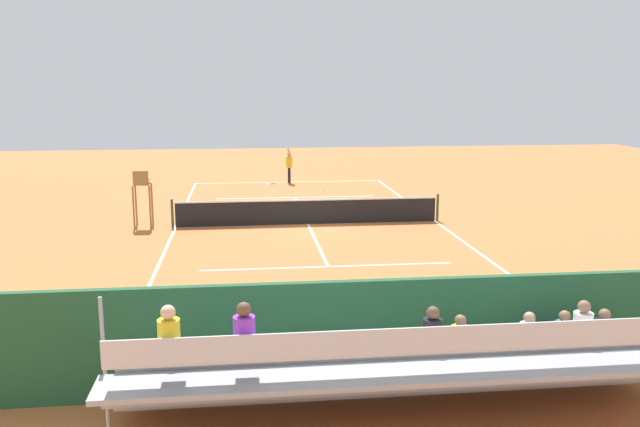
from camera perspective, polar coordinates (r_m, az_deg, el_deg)
ground_plane at (r=25.55m, az=-1.04°, el=-0.91°), size 60.00×60.00×0.00m
court_line_markings at (r=25.59m, az=-1.05°, el=-0.89°), size 10.10×22.20×0.01m
tennis_net at (r=25.45m, az=-1.04°, el=0.19°), size 10.30×0.10×1.07m
backdrop_wall at (r=11.96m, az=5.65°, el=-10.24°), size 18.00×0.16×2.00m
bleacher_stand at (r=10.79m, az=7.50°, el=-13.03°), size 9.06×2.40×2.48m
umpire_chair at (r=25.71m, az=-15.00°, el=1.76°), size 0.67×0.67×2.14m
courtside_bench at (r=13.87m, az=19.36°, el=-9.71°), size 1.80×0.40×0.93m
equipment_bag at (r=13.24m, az=12.38°, el=-12.10°), size 0.90×0.36×0.36m
tennis_player at (r=35.85m, az=-2.66°, el=4.23°), size 0.37×0.53×1.93m
tennis_racket at (r=35.55m, az=-4.41°, el=2.52°), size 0.58×0.41×0.03m
tennis_ball_near at (r=33.02m, az=0.36°, el=1.92°), size 0.07×0.07×0.07m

